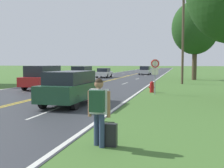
% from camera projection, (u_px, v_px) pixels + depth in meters
% --- Properties ---
extents(hitchhiker_person, '(0.60, 0.43, 1.77)m').
position_uv_depth(hitchhiker_person, '(99.00, 105.00, 7.15)').
color(hitchhiker_person, navy).
rests_on(hitchhiker_person, ground).
extents(suitcase, '(0.40, 0.20, 0.65)m').
position_uv_depth(suitcase, '(109.00, 135.00, 7.26)').
color(suitcase, black).
rests_on(suitcase, ground).
extents(fire_hydrant, '(0.46, 0.30, 0.82)m').
position_uv_depth(fire_hydrant, '(152.00, 87.00, 20.53)').
color(fire_hydrant, red).
rests_on(fire_hydrant, ground).
extents(traffic_sign, '(0.60, 0.10, 2.42)m').
position_uv_depth(traffic_sign, '(155.00, 68.00, 19.07)').
color(traffic_sign, gray).
rests_on(traffic_sign, ground).
extents(utility_pole_midground, '(1.80, 0.24, 9.58)m').
position_uv_depth(utility_pole_midground, '(183.00, 36.00, 28.55)').
color(utility_pole_midground, brown).
rests_on(utility_pole_midground, ground).
extents(tree_mid_treeline, '(5.86, 5.86, 9.99)m').
position_uv_depth(tree_mid_treeline, '(195.00, 28.00, 35.46)').
color(tree_mid_treeline, '#473828').
rests_on(tree_mid_treeline, ground).
extents(car_dark_green_suv_nearest, '(1.93, 4.57, 1.74)m').
position_uv_depth(car_dark_green_suv_nearest, '(71.00, 87.00, 14.37)').
color(car_dark_green_suv_nearest, black).
rests_on(car_dark_green_suv_nearest, ground).
extents(car_red_van_approaching, '(1.91, 4.83, 1.93)m').
position_uv_depth(car_red_van_approaching, '(43.00, 77.00, 23.34)').
color(car_red_van_approaching, black).
rests_on(car_red_van_approaching, ground).
extents(car_black_suv_mid_near, '(1.86, 4.05, 1.77)m').
position_uv_depth(car_black_suv_mid_near, '(82.00, 73.00, 33.31)').
color(car_black_suv_mid_near, black).
rests_on(car_black_suv_mid_near, ground).
extents(car_white_sedan_mid_far, '(1.82, 4.13, 1.40)m').
position_uv_depth(car_white_sedan_mid_far, '(104.00, 73.00, 41.14)').
color(car_white_sedan_mid_far, black).
rests_on(car_white_sedan_mid_far, ground).
extents(car_silver_sedan_receding, '(1.96, 4.58, 1.58)m').
position_uv_depth(car_silver_sedan_receding, '(145.00, 70.00, 51.74)').
color(car_silver_sedan_receding, black).
rests_on(car_silver_sedan_receding, ground).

